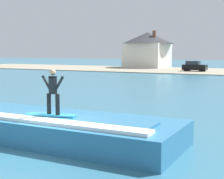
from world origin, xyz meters
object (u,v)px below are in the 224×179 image
Objects in this scene: wave_crest at (47,126)px; surfboard at (51,115)px; house_with_chimney at (148,48)px; surfer at (53,89)px; car_near_shore at (194,66)px.

surfboard is at bearing -39.70° from wave_crest.
surfboard reaches higher than wave_crest.
surfboard is at bearing -71.89° from house_with_chimney.
wave_crest is 1.00× the size of house_with_chimney.
surfer is at bearing -71.78° from house_with_chimney.
car_near_shore is at bearing 97.88° from surfer.
house_with_chimney reaches higher than wave_crest.
house_with_chimney is (-18.26, 57.05, 3.69)m from wave_crest.
car_near_shore is at bearing 97.73° from surfboard.
surfer is at bearing -7.72° from surfboard.
surfer is at bearing -82.12° from car_near_shore.
house_with_chimney is (-18.93, 57.52, 2.12)m from surfer.
car_near_shore is at bearing -37.36° from house_with_chimney.
house_with_chimney is at bearing 107.75° from wave_crest.
car_near_shore is (-6.53, 48.13, -0.14)m from surfboard.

